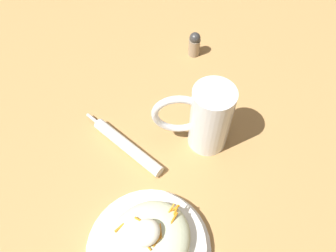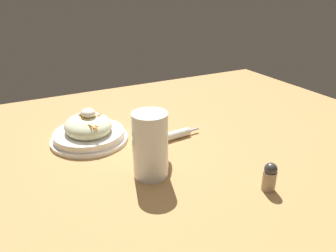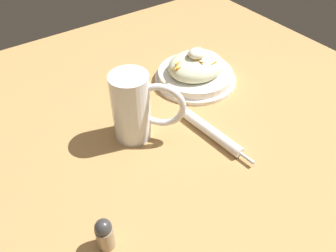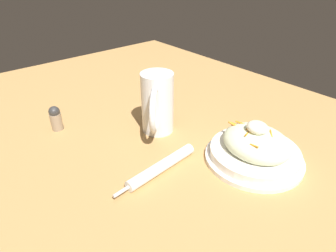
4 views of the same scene
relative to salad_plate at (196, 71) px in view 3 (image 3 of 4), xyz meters
name	(u,v)px [view 3 (image 3 of 4)]	position (x,y,z in m)	size (l,w,h in m)	color
ground_plane	(168,183)	(0.26, 0.24, -0.03)	(1.43, 1.43, 0.00)	#B2844C
salad_plate	(196,71)	(0.00, 0.00, 0.00)	(0.22, 0.22, 0.10)	white
beer_mug	(134,111)	(0.24, 0.09, 0.04)	(0.13, 0.13, 0.16)	white
napkin_roll	(210,131)	(0.11, 0.19, -0.02)	(0.04, 0.22, 0.02)	white
salt_shaker	(105,234)	(0.42, 0.29, 0.00)	(0.03, 0.03, 0.07)	gray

